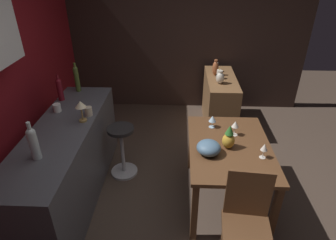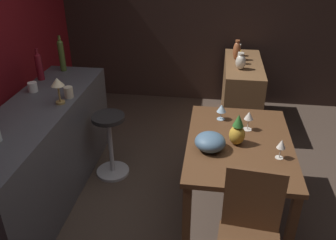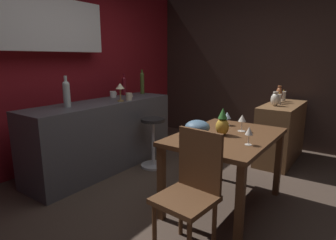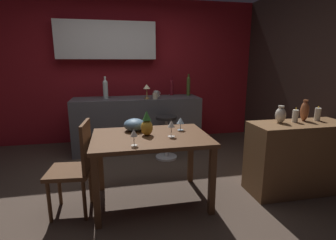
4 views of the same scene
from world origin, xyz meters
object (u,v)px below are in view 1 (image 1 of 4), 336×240
Objects in this scene: vase_copper at (215,68)px; cup_white at (57,108)px; bar_stool at (122,150)px; pillar_candle_tall at (216,67)px; wine_bottle_ruby at (60,89)px; wine_glass_center at (212,119)px; cup_cream at (89,111)px; pineapple_centerpiece at (229,138)px; wine_bottle_olive at (77,78)px; sideboard_cabinet at (219,102)px; dining_table at (229,153)px; pillar_candle_short at (219,74)px; wine_glass_right at (264,148)px; vase_ceramic_ivory at (220,78)px; wine_bottle_clear at (33,142)px; counter_lamp at (81,106)px; chair_near_window at (247,220)px; wine_glass_left at (235,125)px; fruit_bowl at (209,148)px.

cup_white is at bearing 126.58° from vase_copper.
pillar_candle_tall is (1.54, -1.26, 0.54)m from bar_stool.
cup_white is at bearing -168.47° from wine_bottle_ruby.
wine_glass_center is 0.59× the size of vase_copper.
cup_cream is (-0.37, -0.44, -0.10)m from wine_bottle_ruby.
vase_copper is (1.38, -1.23, 0.58)m from bar_stool.
wine_bottle_olive is (0.97, 1.81, 0.23)m from pineapple_centerpiece.
wine_glass_center reaches higher than sideboard_cabinet.
wine_bottle_ruby reaches higher than cup_white.
bar_stool is 1.09m from wine_bottle_olive.
pillar_candle_short is (1.64, -0.06, 0.25)m from dining_table.
cup_white reaches higher than wine_glass_right.
wine_bottle_olive is 1.95× the size of vase_ceramic_ivory.
dining_table is at bearing 178.82° from pillar_candle_tall.
wine_bottle_ruby is at bearing 69.24° from wine_glass_right.
pillar_candle_short is (1.68, -0.08, 0.04)m from pineapple_centerpiece.
sideboard_cabinet is at bearing 5.24° from wine_glass_right.
pillar_candle_short is (1.83, 0.23, 0.03)m from wine_glass_right.
vase_ceramic_ivory is at bearing -68.37° from wine_bottle_ruby.
wine_bottle_clear reaches higher than vase_copper.
wine_glass_center is 1.43m from counter_lamp.
wine_bottle_ruby reaches higher than pillar_candle_short.
wine_bottle_clear reaches higher than pineapple_centerpiece.
cup_white is at bearing 75.65° from wine_glass_right.
counter_lamp reaches higher than cup_cream.
vase_copper is at bearing 0.91° from chair_near_window.
cup_white reaches higher than wine_glass_left.
counter_lamp is (-0.78, -0.29, -0.01)m from wine_bottle_olive.
dining_table is 0.32m from fruit_bowl.
wine_glass_center is 0.83× the size of pillar_candle_tall.
wine_glass_center is 0.38× the size of wine_bottle_olive.
fruit_bowl is at bearing 172.64° from vase_copper.
vase_ceramic_ivory is at bearing -2.03° from dining_table.
wine_glass_center is (0.15, 0.22, -0.02)m from wine_glass_left.
bar_stool is at bearing 68.19° from wine_glass_right.
cup_white is (-0.29, -0.06, -0.11)m from wine_bottle_ruby.
chair_near_window is 1.02m from wine_glass_left.
wine_glass_left is at bearing -94.74° from cup_white.
pillar_candle_short is at bearing -63.98° from wine_bottle_ruby.
wine_bottle_olive is at bearing 3.45° from wine_bottle_clear.
dining_table is 6.17× the size of vase_ceramic_ivory.
chair_near_window reaches higher than bar_stool.
cup_white is at bearing 59.44° from counter_lamp.
wine_bottle_clear is 2.07× the size of pillar_candle_tall.
wine_bottle_clear is 2.66m from vase_ceramic_ivory.
cup_cream is (-0.07, 1.37, 0.11)m from wine_glass_center.
fruit_bowl reaches higher than sideboard_cabinet.
counter_lamp is (-0.05, 1.62, 0.21)m from wine_glass_left.
pillar_candle_tall is 0.31m from pillar_candle_short.
wine_bottle_olive reaches higher than bar_stool.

